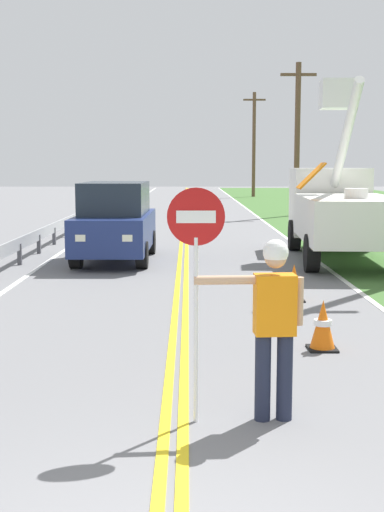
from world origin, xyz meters
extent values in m
cube|color=yellow|center=(-0.09, 20.00, 0.01)|extent=(0.11, 110.00, 0.01)
cube|color=yellow|center=(0.09, 20.00, 0.01)|extent=(0.11, 110.00, 0.01)
cube|color=silver|center=(3.60, 20.00, 0.01)|extent=(0.12, 110.00, 0.01)
cube|color=silver|center=(-3.60, 20.00, 0.01)|extent=(0.12, 110.00, 0.01)
cylinder|color=#1E2338|center=(1.10, 2.90, 0.44)|extent=(0.16, 0.16, 0.88)
cylinder|color=#1E2338|center=(0.88, 2.88, 0.44)|extent=(0.16, 0.16, 0.88)
cube|color=orange|center=(0.99, 2.89, 1.18)|extent=(0.41, 0.26, 0.60)
cylinder|color=tan|center=(0.49, 2.86, 1.43)|extent=(0.60, 0.13, 0.09)
cylinder|color=tan|center=(1.23, 2.91, 1.21)|extent=(0.09, 0.09, 0.48)
sphere|color=tan|center=(0.99, 2.89, 1.65)|extent=(0.22, 0.22, 0.22)
sphere|color=white|center=(0.99, 2.89, 1.70)|extent=(0.25, 0.25, 0.25)
cylinder|color=silver|center=(0.22, 2.84, 0.92)|extent=(0.04, 0.04, 1.85)
cylinder|color=#B71414|center=(0.22, 2.84, 2.05)|extent=(0.56, 0.03, 0.56)
cube|color=white|center=(0.22, 2.82, 2.05)|extent=(0.38, 0.01, 0.12)
cube|color=white|center=(4.18, 13.48, 1.21)|extent=(2.56, 4.72, 1.10)
cube|color=white|center=(4.38, 16.93, 1.46)|extent=(2.32, 2.22, 2.00)
cube|color=#1E2833|center=(4.44, 17.96, 1.76)|extent=(1.98, 0.17, 0.90)
cylinder|color=silver|center=(4.13, 12.57, 1.88)|extent=(0.56, 0.56, 0.24)
cylinder|color=silver|center=(4.23, 14.25, 3.27)|extent=(0.44, 3.52, 2.71)
cube|color=white|center=(4.32, 15.92, 4.52)|extent=(0.95, 0.95, 0.80)
cube|color=orange|center=(2.90, 11.75, 2.31)|extent=(0.64, 0.83, 0.59)
cylinder|color=black|center=(3.34, 16.79, 0.46)|extent=(0.37, 0.94, 0.92)
cylinder|color=black|center=(5.39, 16.67, 0.46)|extent=(0.37, 0.94, 0.92)
cylinder|color=black|center=(3.10, 12.51, 0.46)|extent=(0.37, 0.94, 0.92)
cube|color=navy|center=(-1.80, 14.54, 0.80)|extent=(1.91, 4.63, 0.92)
cube|color=#1E2833|center=(-1.80, 14.54, 1.68)|extent=(1.66, 2.88, 0.84)
cube|color=#EAEACC|center=(-1.29, 12.26, 0.85)|extent=(0.24, 0.06, 0.16)
cube|color=#EAEACC|center=(-2.39, 12.27, 0.85)|extent=(0.24, 0.06, 0.16)
cylinder|color=black|center=(-1.01, 13.11, 0.34)|extent=(0.29, 0.68, 0.68)
cylinder|color=black|center=(-2.65, 13.13, 0.34)|extent=(0.29, 0.68, 0.68)
cylinder|color=black|center=(-0.96, 15.96, 0.34)|extent=(0.29, 0.68, 0.68)
cylinder|color=black|center=(-2.60, 15.98, 0.34)|extent=(0.29, 0.68, 0.68)
cylinder|color=brown|center=(5.65, 31.35, 3.82)|extent=(0.28, 0.28, 7.65)
cube|color=brown|center=(5.65, 31.35, 7.05)|extent=(1.80, 0.14, 0.14)
cylinder|color=brown|center=(5.49, 52.72, 4.21)|extent=(0.28, 0.28, 8.41)
cube|color=brown|center=(5.49, 52.72, 7.81)|extent=(1.80, 0.14, 0.14)
cone|color=orange|center=(2.00, 5.53, 0.35)|extent=(0.36, 0.36, 0.70)
cylinder|color=white|center=(2.00, 5.53, 0.39)|extent=(0.25, 0.25, 0.08)
cube|color=black|center=(2.00, 5.53, 0.01)|extent=(0.40, 0.40, 0.03)
cone|color=orange|center=(2.13, 8.99, 0.35)|extent=(0.36, 0.36, 0.70)
cylinder|color=white|center=(2.13, 8.99, 0.39)|extent=(0.25, 0.25, 0.08)
cube|color=black|center=(2.13, 8.99, 0.01)|extent=(0.40, 0.40, 0.03)
cube|color=#9EA0A3|center=(-4.20, 14.89, 0.55)|extent=(0.06, 32.00, 0.32)
cube|color=#4C4C51|center=(-4.20, 13.75, 0.28)|extent=(0.10, 0.10, 0.55)
cube|color=#4C4C51|center=(-4.20, 16.03, 0.28)|extent=(0.10, 0.10, 0.55)
cube|color=#4C4C51|center=(-4.20, 18.32, 0.28)|extent=(0.10, 0.10, 0.55)
cube|color=#4C4C51|center=(-4.20, 20.61, 0.28)|extent=(0.10, 0.10, 0.55)
cube|color=#4C4C51|center=(-4.20, 22.89, 0.28)|extent=(0.10, 0.10, 0.55)
cube|color=#4C4C51|center=(-4.20, 25.18, 0.28)|extent=(0.10, 0.10, 0.55)
cube|color=#4C4C51|center=(-4.20, 27.46, 0.28)|extent=(0.10, 0.10, 0.55)
cube|color=#4C4C51|center=(-4.20, 29.75, 0.28)|extent=(0.10, 0.10, 0.55)
camera|label=1|loc=(0.14, -3.73, 2.54)|focal=48.12mm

